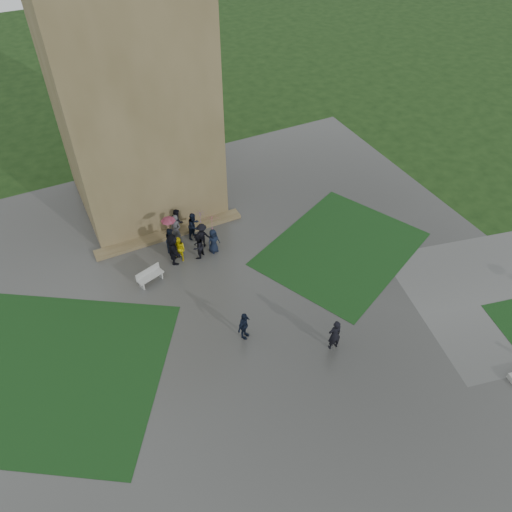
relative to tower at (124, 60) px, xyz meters
name	(u,v)px	position (x,y,z in m)	size (l,w,h in m)	color
ground	(246,369)	(0.00, -15.00, -9.00)	(120.00, 120.00, 0.00)	black
plaza	(229,337)	(0.00, -13.00, -8.99)	(34.00, 34.00, 0.02)	#363634
lawn_inset_left	(41,372)	(-8.50, -11.00, -8.97)	(11.00, 9.00, 0.01)	black
lawn_inset_right	(341,249)	(8.50, -10.00, -8.97)	(9.00, 7.00, 0.01)	black
tower	(124,60)	(0.00, 0.00, 0.00)	(8.00, 8.00, 18.00)	brown
tower_plinth	(170,234)	(0.00, -4.40, -8.87)	(9.00, 0.80, 0.22)	brown
bench	(150,276)	(-2.24, -7.66, -8.53)	(1.57, 0.91, 0.87)	#A6A7A2
visitor_cluster	(187,235)	(0.47, -6.24, -7.79)	(3.30, 3.73, 2.53)	black
pedestrian_mid	(244,326)	(0.70, -13.29, -8.16)	(0.96, 0.54, 1.63)	black
pedestrian_near	(335,335)	(4.22, -15.73, -8.06)	(0.67, 0.44, 1.83)	black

